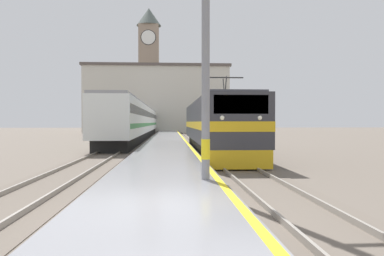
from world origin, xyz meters
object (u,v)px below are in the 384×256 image
(catenary_mast, at_px, (208,35))
(clock_tower, at_px, (149,66))
(passenger_train, at_px, (138,121))
(locomotive_train, at_px, (214,126))

(catenary_mast, height_order, clock_tower, clock_tower)
(passenger_train, bearing_deg, locomotive_train, -73.09)
(locomotive_train, xyz_separation_m, clock_tower, (-7.65, 60.42, 12.99))
(catenary_mast, relative_size, clock_tower, 0.31)
(clock_tower, bearing_deg, passenger_train, -88.96)
(passenger_train, bearing_deg, catenary_mast, -82.08)
(passenger_train, distance_m, catenary_mast, 37.16)
(locomotive_train, distance_m, catenary_mast, 14.20)
(catenary_mast, bearing_deg, passenger_train, 97.92)
(locomotive_train, xyz_separation_m, catenary_mast, (-1.86, -13.78, 2.84))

